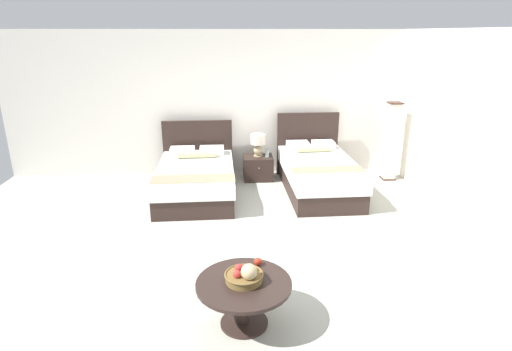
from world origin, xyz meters
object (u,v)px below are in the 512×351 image
object	(u,v)px
table_lamp	(258,143)
fruit_bowl	(245,275)
bed_near_window	(196,178)
floor_lamp_corner	(391,142)
bed_near_corner	(318,173)
coffee_table	(244,292)
vase	(267,153)
loose_apple	(258,262)
nightstand	(258,168)

from	to	relation	value
table_lamp	fruit_bowl	bearing A→B (deg)	-95.63
bed_near_window	floor_lamp_corner	distance (m)	3.71
table_lamp	fruit_bowl	distance (m)	4.32
bed_near_corner	table_lamp	bearing A→B (deg)	144.23
coffee_table	vase	bearing A→B (deg)	81.93
bed_near_corner	coffee_table	xyz separation A→B (m)	(-1.45, -3.57, 0.04)
table_lamp	fruit_bowl	xyz separation A→B (m)	(-0.42, -4.29, -0.18)
coffee_table	floor_lamp_corner	size ratio (longest dim) A/B	0.61
fruit_bowl	loose_apple	world-z (taller)	fruit_bowl
loose_apple	floor_lamp_corner	size ratio (longest dim) A/B	0.05
vase	fruit_bowl	bearing A→B (deg)	-97.93
bed_near_corner	vase	bearing A→B (deg)	141.64
bed_near_corner	vase	world-z (taller)	bed_near_corner
vase	fruit_bowl	size ratio (longest dim) A/B	0.40
vase	loose_apple	world-z (taller)	vase
nightstand	loose_apple	xyz separation A→B (m)	(-0.28, -3.98, 0.28)
loose_apple	floor_lamp_corner	xyz separation A→B (m)	(2.79, 3.82, 0.23)
fruit_bowl	coffee_table	bearing A→B (deg)	-148.65
coffee_table	fruit_bowl	world-z (taller)	fruit_bowl
fruit_bowl	floor_lamp_corner	size ratio (longest dim) A/B	0.25
bed_near_corner	coffee_table	bearing A→B (deg)	-112.08
bed_near_corner	nightstand	xyz separation A→B (m)	(-1.01, 0.71, -0.10)
fruit_bowl	table_lamp	bearing A→B (deg)	84.37
floor_lamp_corner	nightstand	bearing A→B (deg)	176.31
fruit_bowl	bed_near_corner	bearing A→B (deg)	68.04
bed_near_window	loose_apple	distance (m)	3.39
vase	floor_lamp_corner	world-z (taller)	floor_lamp_corner
nightstand	floor_lamp_corner	distance (m)	2.56
vase	fruit_bowl	distance (m)	4.27
loose_apple	table_lamp	bearing A→B (deg)	85.98
loose_apple	nightstand	bearing A→B (deg)	85.96
nightstand	table_lamp	xyz separation A→B (m)	(0.00, 0.02, 0.49)
bed_near_window	floor_lamp_corner	xyz separation A→B (m)	(3.64, 0.54, 0.45)
fruit_bowl	floor_lamp_corner	world-z (taller)	floor_lamp_corner
loose_apple	floor_lamp_corner	world-z (taller)	floor_lamp_corner
nightstand	loose_apple	size ratio (longest dim) A/B	6.93
table_lamp	vase	distance (m)	0.26
vase	floor_lamp_corner	xyz separation A→B (m)	(2.34, -0.12, 0.21)
nightstand	floor_lamp_corner	size ratio (longest dim) A/B	0.37
nightstand	loose_apple	bearing A→B (deg)	-94.04
table_lamp	vase	xyz separation A→B (m)	(0.17, -0.06, -0.19)
bed_near_window	vase	distance (m)	1.48
loose_apple	vase	bearing A→B (deg)	83.52
table_lamp	floor_lamp_corner	distance (m)	2.51
bed_near_window	floor_lamp_corner	size ratio (longest dim) A/B	1.50
bed_near_window	fruit_bowl	distance (m)	3.65
nightstand	coffee_table	distance (m)	4.30
bed_near_corner	floor_lamp_corner	distance (m)	1.64
table_lamp	floor_lamp_corner	xyz separation A→B (m)	(2.51, -0.18, 0.02)
loose_apple	fruit_bowl	bearing A→B (deg)	-116.08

